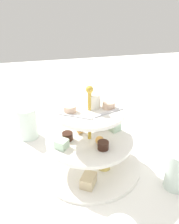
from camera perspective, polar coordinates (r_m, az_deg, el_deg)
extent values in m
plane|color=white|center=(0.77, 0.00, -12.35)|extent=(2.40, 2.40, 0.00)
cylinder|color=white|center=(0.76, 0.00, -12.06)|extent=(0.30, 0.30, 0.01)
cylinder|color=white|center=(0.71, 0.00, -6.39)|extent=(0.25, 0.25, 0.01)
cylinder|color=white|center=(0.66, 0.00, 0.15)|extent=(0.19, 0.19, 0.01)
cylinder|color=gold|center=(0.69, 0.00, -4.40)|extent=(0.01, 0.01, 0.25)
sphere|color=gold|center=(0.64, 0.00, 5.19)|extent=(0.02, 0.02, 0.02)
cube|color=#CCB78E|center=(0.69, -0.25, -15.41)|extent=(0.05, 0.06, 0.03)
cube|color=#CCB78E|center=(0.79, 5.68, -8.98)|extent=(0.06, 0.05, 0.03)
cube|color=#CCB78E|center=(0.79, -5.43, -8.77)|extent=(0.06, 0.06, 0.03)
cylinder|color=#E5C660|center=(0.74, 3.37, -12.21)|extent=(0.04, 0.04, 0.01)
cylinder|color=#381E14|center=(0.70, -5.07, -5.55)|extent=(0.03, 0.03, 0.02)
cylinder|color=#381E14|center=(0.66, 3.14, -7.65)|extent=(0.03, 0.03, 0.02)
cylinder|color=#381E14|center=(0.75, 1.96, -2.98)|extent=(0.03, 0.03, 0.02)
cube|color=silver|center=(0.74, 5.71, -3.34)|extent=(0.04, 0.04, 0.02)
cube|color=silver|center=(0.67, -6.40, -7.28)|extent=(0.04, 0.04, 0.02)
sphere|color=gold|center=(0.73, -2.18, -4.02)|extent=(0.02, 0.02, 0.02)
sphere|color=gold|center=(0.68, 2.34, -6.52)|extent=(0.02, 0.02, 0.02)
cylinder|color=beige|center=(0.65, -4.58, 0.82)|extent=(0.03, 0.03, 0.02)
cylinder|color=beige|center=(0.67, 4.45, 1.63)|extent=(0.03, 0.03, 0.02)
cylinder|color=white|center=(0.66, 1.03, 2.56)|extent=(0.04, 0.04, 0.04)
cube|color=silver|center=(0.63, -3.26, -0.91)|extent=(0.08, 0.06, 0.00)
cube|color=silver|center=(0.65, 4.32, -0.09)|extent=(0.09, 0.04, 0.00)
cylinder|color=silver|center=(0.90, -14.03, -2.51)|extent=(0.07, 0.07, 0.11)
cube|color=silver|center=(1.01, 8.34, -1.75)|extent=(0.14, 0.12, 0.00)
cylinder|color=silver|center=(0.71, 19.47, -12.58)|extent=(0.06, 0.06, 0.11)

